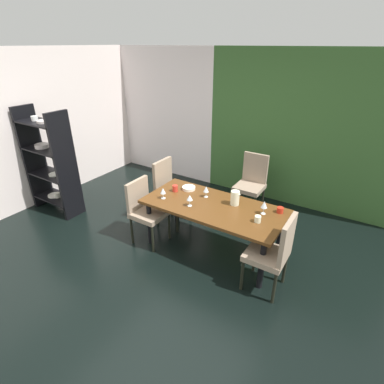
{
  "coord_description": "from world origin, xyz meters",
  "views": [
    {
      "loc": [
        2.08,
        -2.43,
        2.62
      ],
      "look_at": [
        0.19,
        0.54,
        0.85
      ],
      "focal_mm": 28.0,
      "sensor_mm": 36.0,
      "label": 1
    }
  ],
  "objects_px": {
    "chair_left_far": "(169,190)",
    "cup_near_window": "(280,210)",
    "wine_glass_east": "(206,189)",
    "cup_south": "(258,219)",
    "cup_left": "(175,188)",
    "wine_glass_north": "(264,205)",
    "chair_head_far": "(252,181)",
    "dining_table": "(213,211)",
    "wine_glass_rear": "(190,198)",
    "display_shelf": "(49,162)",
    "wine_glass_near_shelf": "(163,191)",
    "chair_left_near": "(145,208)",
    "serving_bowl_front": "(189,188)",
    "chair_right_near": "(274,251)",
    "pitcher_center": "(235,198)"
  },
  "relations": [
    {
      "from": "chair_left_far",
      "to": "cup_near_window",
      "type": "bearing_deg",
      "value": 89.61
    },
    {
      "from": "wine_glass_east",
      "to": "cup_south",
      "type": "distance_m",
      "value": 0.87
    },
    {
      "from": "cup_left",
      "to": "wine_glass_north",
      "type": "bearing_deg",
      "value": 3.44
    },
    {
      "from": "wine_glass_north",
      "to": "wine_glass_east",
      "type": "bearing_deg",
      "value": 179.23
    },
    {
      "from": "chair_head_far",
      "to": "cup_near_window",
      "type": "bearing_deg",
      "value": 126.96
    },
    {
      "from": "dining_table",
      "to": "wine_glass_rear",
      "type": "distance_m",
      "value": 0.37
    },
    {
      "from": "cup_left",
      "to": "chair_left_far",
      "type": "bearing_deg",
      "value": 140.96
    },
    {
      "from": "wine_glass_east",
      "to": "display_shelf",
      "type": "bearing_deg",
      "value": -167.6
    },
    {
      "from": "display_shelf",
      "to": "cup_left",
      "type": "bearing_deg",
      "value": 12.7
    },
    {
      "from": "chair_left_far",
      "to": "wine_glass_near_shelf",
      "type": "bearing_deg",
      "value": 28.8
    },
    {
      "from": "display_shelf",
      "to": "cup_near_window",
      "type": "distance_m",
      "value": 3.67
    },
    {
      "from": "dining_table",
      "to": "chair_left_near",
      "type": "height_order",
      "value": "chair_left_near"
    },
    {
      "from": "dining_table",
      "to": "wine_glass_north",
      "type": "xyz_separation_m",
      "value": [
        0.63,
        0.14,
        0.21
      ]
    },
    {
      "from": "wine_glass_rear",
      "to": "cup_near_window",
      "type": "distance_m",
      "value": 1.14
    },
    {
      "from": "wine_glass_north",
      "to": "serving_bowl_front",
      "type": "bearing_deg",
      "value": 175.94
    },
    {
      "from": "wine_glass_north",
      "to": "serving_bowl_front",
      "type": "height_order",
      "value": "wine_glass_north"
    },
    {
      "from": "chair_right_near",
      "to": "wine_glass_rear",
      "type": "height_order",
      "value": "chair_right_near"
    },
    {
      "from": "wine_glass_north",
      "to": "wine_glass_rear",
      "type": "xyz_separation_m",
      "value": [
        -0.88,
        -0.32,
        -0.01
      ]
    },
    {
      "from": "wine_glass_east",
      "to": "chair_head_far",
      "type": "bearing_deg",
      "value": 80.34
    },
    {
      "from": "wine_glass_north",
      "to": "pitcher_center",
      "type": "xyz_separation_m",
      "value": [
        -0.4,
        0.03,
        -0.03
      ]
    },
    {
      "from": "chair_right_near",
      "to": "pitcher_center",
      "type": "bearing_deg",
      "value": 57.06
    },
    {
      "from": "wine_glass_rear",
      "to": "cup_left",
      "type": "bearing_deg",
      "value": 148.96
    },
    {
      "from": "display_shelf",
      "to": "cup_left",
      "type": "xyz_separation_m",
      "value": [
        2.15,
        0.49,
        -0.12
      ]
    },
    {
      "from": "chair_left_far",
      "to": "display_shelf",
      "type": "distance_m",
      "value": 2.03
    },
    {
      "from": "display_shelf",
      "to": "pitcher_center",
      "type": "bearing_deg",
      "value": 10.98
    },
    {
      "from": "chair_head_far",
      "to": "display_shelf",
      "type": "distance_m",
      "value": 3.33
    },
    {
      "from": "chair_left_near",
      "to": "wine_glass_north",
      "type": "xyz_separation_m",
      "value": [
        1.55,
        0.43,
        0.31
      ]
    },
    {
      "from": "wine_glass_near_shelf",
      "to": "cup_south",
      "type": "height_order",
      "value": "wine_glass_near_shelf"
    },
    {
      "from": "cup_near_window",
      "to": "wine_glass_north",
      "type": "bearing_deg",
      "value": -139.72
    },
    {
      "from": "chair_left_far",
      "to": "wine_glass_rear",
      "type": "xyz_separation_m",
      "value": [
        0.69,
        -0.47,
        0.27
      ]
    },
    {
      "from": "wine_glass_east",
      "to": "wine_glass_rear",
      "type": "xyz_separation_m",
      "value": [
        -0.05,
        -0.33,
        0.0
      ]
    },
    {
      "from": "display_shelf",
      "to": "chair_head_far",
      "type": "bearing_deg",
      "value": 31.94
    },
    {
      "from": "display_shelf",
      "to": "wine_glass_north",
      "type": "distance_m",
      "value": 3.48
    },
    {
      "from": "dining_table",
      "to": "display_shelf",
      "type": "relative_size",
      "value": 1.07
    },
    {
      "from": "chair_head_far",
      "to": "serving_bowl_front",
      "type": "bearing_deg",
      "value": 64.45
    },
    {
      "from": "chair_left_near",
      "to": "wine_glass_east",
      "type": "xyz_separation_m",
      "value": [
        0.73,
        0.44,
        0.3
      ]
    },
    {
      "from": "chair_left_near",
      "to": "cup_left",
      "type": "relative_size",
      "value": 9.79
    },
    {
      "from": "chair_head_far",
      "to": "wine_glass_north",
      "type": "bearing_deg",
      "value": 117.7
    },
    {
      "from": "serving_bowl_front",
      "to": "pitcher_center",
      "type": "height_order",
      "value": "pitcher_center"
    },
    {
      "from": "chair_left_near",
      "to": "pitcher_center",
      "type": "height_order",
      "value": "chair_left_near"
    },
    {
      "from": "dining_table",
      "to": "wine_glass_north",
      "type": "relative_size",
      "value": 10.56
    },
    {
      "from": "chair_head_far",
      "to": "serving_bowl_front",
      "type": "xyz_separation_m",
      "value": [
        -0.53,
        -1.11,
        0.18
      ]
    },
    {
      "from": "wine_glass_near_shelf",
      "to": "cup_left",
      "type": "bearing_deg",
      "value": 87.1
    },
    {
      "from": "chair_right_near",
      "to": "wine_glass_north",
      "type": "distance_m",
      "value": 0.6
    },
    {
      "from": "chair_left_far",
      "to": "cup_near_window",
      "type": "distance_m",
      "value": 1.74
    },
    {
      "from": "chair_head_far",
      "to": "cup_near_window",
      "type": "height_order",
      "value": "chair_head_far"
    },
    {
      "from": "wine_glass_east",
      "to": "cup_left",
      "type": "relative_size",
      "value": 1.69
    },
    {
      "from": "display_shelf",
      "to": "serving_bowl_front",
      "type": "distance_m",
      "value": 2.37
    },
    {
      "from": "chair_left_near",
      "to": "chair_left_far",
      "type": "height_order",
      "value": "chair_left_far"
    },
    {
      "from": "wine_glass_east",
      "to": "serving_bowl_front",
      "type": "height_order",
      "value": "wine_glass_east"
    }
  ]
}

